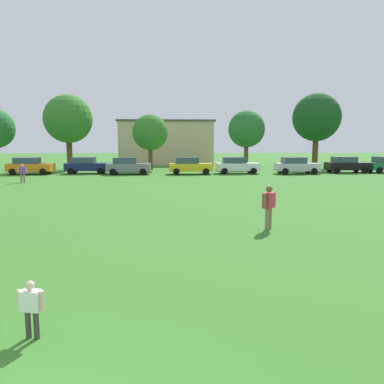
% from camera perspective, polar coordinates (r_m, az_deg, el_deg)
% --- Properties ---
extents(ground_plane, '(160.00, 160.00, 0.00)m').
position_cam_1_polar(ground_plane, '(32.98, -6.40, 2.08)').
color(ground_plane, '#387528').
extents(child_kite_flyer, '(0.45, 0.24, 0.97)m').
position_cam_1_polar(child_kite_flyer, '(6.71, -23.50, -15.58)').
color(child_kite_flyer, '#3F3833').
rests_on(child_kite_flyer, ground).
extents(adult_bystander, '(0.56, 0.61, 1.60)m').
position_cam_1_polar(adult_bystander, '(13.78, 11.73, -1.72)').
color(adult_bystander, '#8C7259').
rests_on(adult_bystander, ground).
extents(bystander_midfield, '(0.56, 0.53, 1.49)m').
position_cam_1_polar(bystander_midfield, '(32.12, -24.63, 2.88)').
color(bystander_midfield, '#8C7259').
rests_on(bystander_midfield, ground).
extents(parked_car_orange_0, '(4.30, 2.02, 1.68)m').
position_cam_1_polar(parked_car_orange_0, '(40.37, -23.66, 3.71)').
color(parked_car_orange_0, orange).
rests_on(parked_car_orange_0, ground).
extents(parked_car_navy_1, '(4.30, 2.02, 1.68)m').
position_cam_1_polar(parked_car_navy_1, '(39.46, -15.92, 3.98)').
color(parked_car_navy_1, '#141E4C').
rests_on(parked_car_navy_1, ground).
extents(parked_car_gray_2, '(4.30, 2.02, 1.68)m').
position_cam_1_polar(parked_car_gray_2, '(37.58, -9.82, 4.00)').
color(parked_car_gray_2, slate).
rests_on(parked_car_gray_2, ground).
extents(parked_car_yellow_3, '(4.30, 2.02, 1.68)m').
position_cam_1_polar(parked_car_yellow_3, '(37.26, -0.33, 4.08)').
color(parked_car_yellow_3, yellow).
rests_on(parked_car_yellow_3, ground).
extents(parked_car_white_4, '(4.30, 2.02, 1.68)m').
position_cam_1_polar(parked_car_white_4, '(38.17, 6.89, 4.11)').
color(parked_car_white_4, white).
rests_on(parked_car_white_4, ground).
extents(parked_car_silver_5, '(4.30, 2.02, 1.68)m').
position_cam_1_polar(parked_car_silver_5, '(39.09, 15.72, 3.96)').
color(parked_car_silver_5, silver).
rests_on(parked_car_silver_5, ground).
extents(parked_car_black_6, '(4.30, 2.02, 1.68)m').
position_cam_1_polar(parked_car_black_6, '(42.26, 22.63, 3.91)').
color(parked_car_black_6, black).
rests_on(parked_car_black_6, ground).
extents(tree_left, '(5.55, 5.55, 8.65)m').
position_cam_1_polar(tree_left, '(45.97, -18.51, 10.57)').
color(tree_left, brown).
rests_on(tree_left, ground).
extents(tree_center_left, '(4.06, 4.06, 6.33)m').
position_cam_1_polar(tree_center_left, '(43.09, -6.44, 9.06)').
color(tree_center_left, brown).
rests_on(tree_center_left, ground).
extents(tree_center_right, '(4.56, 4.56, 7.10)m').
position_cam_1_polar(tree_center_right, '(47.15, 8.38, 9.52)').
color(tree_center_right, brown).
rests_on(tree_center_right, ground).
extents(tree_right, '(5.92, 5.92, 9.22)m').
position_cam_1_polar(tree_right, '(49.58, 18.60, 10.77)').
color(tree_right, brown).
rests_on(tree_right, ground).
extents(house_left, '(13.85, 8.65, 6.34)m').
position_cam_1_polar(house_left, '(56.23, -3.93, 7.61)').
color(house_left, beige).
rests_on(house_left, ground).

